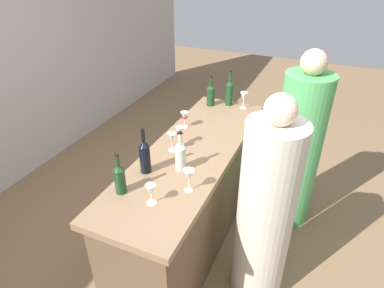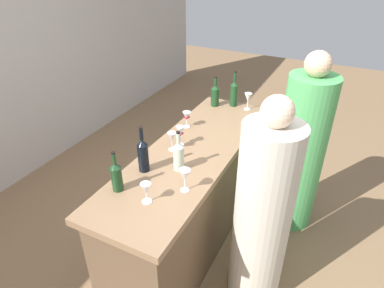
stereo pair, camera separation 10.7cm
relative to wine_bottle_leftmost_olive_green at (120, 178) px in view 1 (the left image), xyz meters
name	(u,v)px [view 1 (the left image)]	position (x,y,z in m)	size (l,w,h in m)	color
ground_plane	(192,240)	(0.64, -0.20, -1.07)	(12.00, 12.00, 0.00)	#846647
bar_counter	(192,198)	(0.64, -0.20, -0.58)	(1.97, 0.62, 0.96)	brown
wine_bottle_leftmost_olive_green	(120,178)	(0.00, 0.00, 0.00)	(0.07, 0.07, 0.28)	#193D1E
wine_bottle_second_left_near_black	(145,156)	(0.25, -0.03, 0.02)	(0.07, 0.07, 0.34)	black
wine_bottle_center_clear_pale	(180,156)	(0.37, -0.23, 0.00)	(0.08, 0.08, 0.29)	#B7C6B2
wine_bottle_second_right_olive_green	(211,94)	(1.45, -0.03, 0.00)	(0.08, 0.08, 0.29)	#193D1E
wine_bottle_rightmost_olive_green	(229,92)	(1.53, -0.19, 0.02)	(0.07, 0.07, 0.34)	#193D1E
wine_glass_near_left	(189,176)	(0.18, -0.38, 0.01)	(0.07, 0.07, 0.16)	white
wine_glass_near_center	(244,97)	(1.51, -0.34, 0.00)	(0.07, 0.07, 0.16)	white
wine_glass_near_right	(151,191)	(-0.02, -0.23, -0.01)	(0.07, 0.07, 0.14)	white
wine_glass_far_left	(180,133)	(0.66, -0.09, 0.00)	(0.06, 0.06, 0.16)	white
wine_glass_far_center	(172,138)	(0.57, -0.07, 0.00)	(0.07, 0.07, 0.15)	white
wine_glass_far_right	(184,117)	(0.95, 0.00, -0.01)	(0.07, 0.07, 0.14)	white
person_left_guest	(265,214)	(0.42, -0.84, -0.33)	(0.46, 0.46, 1.61)	beige
person_center_guest	(297,150)	(1.33, -0.91, -0.32)	(0.51, 0.51, 1.63)	#4CA559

